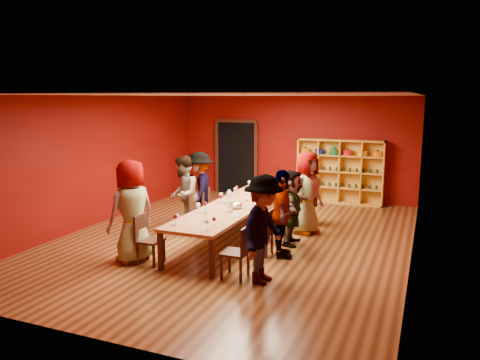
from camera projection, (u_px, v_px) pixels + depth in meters
name	position (u px, v px, depth m)	size (l,w,h in m)	color
room_shell	(235.00, 169.00, 9.64)	(7.10, 9.10, 3.04)	#512D15
tasting_table	(235.00, 207.00, 9.78)	(1.10, 4.50, 0.75)	#A97346
doorway	(237.00, 158.00, 14.42)	(1.40, 0.17, 2.30)	black
shelving_unit	(340.00, 168.00, 13.15)	(2.40, 0.40, 1.80)	gold
chair_person_left_0	(146.00, 237.00, 8.37)	(0.42, 0.42, 0.89)	black
person_left_0	(132.00, 211.00, 8.40)	(0.91, 0.50, 1.87)	pink
chair_person_left_2	(198.00, 212.00, 10.20)	(0.42, 0.42, 0.89)	black
person_left_2	(183.00, 194.00, 10.27)	(0.83, 0.45, 1.70)	beige
chair_person_left_3	(210.00, 206.00, 10.76)	(0.42, 0.42, 0.89)	black
person_left_3	(200.00, 189.00, 10.79)	(1.12, 0.46, 1.73)	#5C86BE
chair_person_right_0	(239.00, 250.00, 7.66)	(0.42, 0.42, 0.89)	black
person_right_0	(264.00, 229.00, 7.43)	(1.14, 0.47, 1.77)	#504F55
chair_person_right_1	(265.00, 230.00, 8.81)	(0.42, 0.42, 0.89)	black
person_right_1	(282.00, 214.00, 8.63)	(0.97, 0.44, 1.66)	#505055
chair_person_right_2	(278.00, 219.00, 9.58)	(0.42, 0.42, 0.89)	black
person_right_2	(292.00, 207.00, 9.43)	(1.42, 0.41, 1.53)	#151939
chair_person_right_3	(290.00, 209.00, 10.39)	(0.42, 0.42, 0.89)	black
person_right_3	(307.00, 193.00, 10.18)	(0.88, 0.48, 1.80)	#C18290
chair_person_right_4	(299.00, 203.00, 11.04)	(0.42, 0.42, 0.89)	black
person_right_4	(312.00, 189.00, 10.87)	(0.62, 0.46, 1.71)	#535258
wine_glass_0	(252.00, 186.00, 11.02)	(0.08, 0.08, 0.19)	silver
wine_glass_1	(235.00, 189.00, 10.65)	(0.07, 0.07, 0.19)	silver
wine_glass_2	(276.00, 183.00, 11.44)	(0.07, 0.07, 0.18)	silver
wine_glass_3	(238.00, 206.00, 8.96)	(0.08, 0.08, 0.21)	silver
wine_glass_4	(247.00, 194.00, 10.13)	(0.07, 0.07, 0.18)	silver
wine_glass_5	(207.00, 222.00, 7.86)	(0.07, 0.07, 0.18)	silver
wine_glass_6	(230.00, 211.00, 8.63)	(0.07, 0.07, 0.18)	silver
wine_glass_7	(225.00, 203.00, 9.26)	(0.08, 0.08, 0.19)	silver
wine_glass_8	(274.00, 184.00, 11.23)	(0.09, 0.09, 0.22)	silver
wine_glass_9	(253.00, 182.00, 11.50)	(0.08, 0.08, 0.21)	silver
wine_glass_10	(247.00, 200.00, 9.44)	(0.09, 0.09, 0.21)	silver
wine_glass_11	(206.00, 213.00, 8.52)	(0.07, 0.07, 0.18)	silver
wine_glass_12	(177.00, 217.00, 8.23)	(0.07, 0.07, 0.18)	silver
wine_glass_13	(198.00, 206.00, 8.96)	(0.09, 0.09, 0.22)	silver
wine_glass_14	(221.00, 197.00, 9.85)	(0.07, 0.07, 0.18)	silver
wine_glass_15	(262.00, 191.00, 10.41)	(0.08, 0.08, 0.21)	silver
wine_glass_16	(214.00, 219.00, 8.06)	(0.07, 0.07, 0.18)	silver
wine_glass_17	(268.00, 190.00, 10.57)	(0.07, 0.07, 0.18)	silver
wine_glass_18	(253.00, 197.00, 9.72)	(0.09, 0.09, 0.22)	silver
wine_glass_19	(249.00, 183.00, 11.50)	(0.08, 0.08, 0.19)	silver
wine_glass_20	(205.00, 204.00, 9.14)	(0.08, 0.08, 0.20)	silver
wine_glass_21	(237.00, 188.00, 10.69)	(0.09, 0.09, 0.22)	silver
wine_glass_22	(175.00, 217.00, 8.14)	(0.08, 0.08, 0.20)	silver
wine_glass_23	(221.00, 195.00, 9.94)	(0.08, 0.08, 0.21)	silver
spittoon_bowl	(236.00, 205.00, 9.40)	(0.28, 0.28, 0.15)	silver
carafe_a	(229.00, 197.00, 9.87)	(0.12, 0.12, 0.28)	silver
carafe_b	(230.00, 206.00, 9.05)	(0.13, 0.13, 0.27)	silver
wine_bottle	(271.00, 183.00, 11.44)	(0.09, 0.09, 0.35)	#143818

